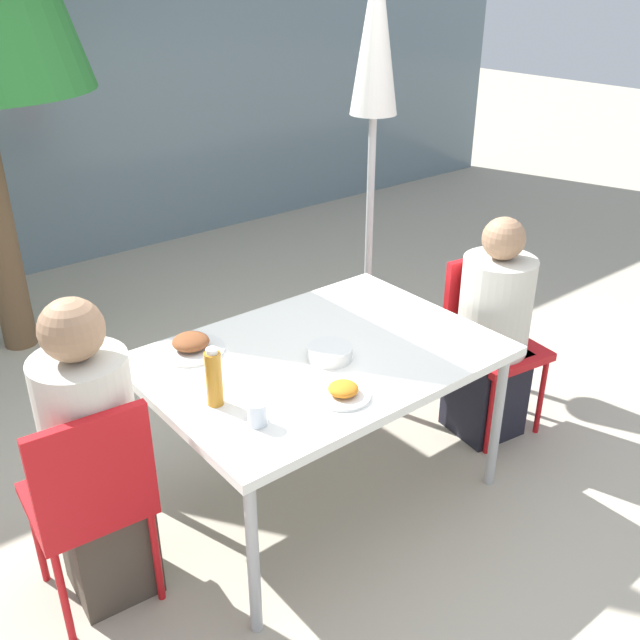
{
  "coord_description": "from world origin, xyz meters",
  "views": [
    {
      "loc": [
        -1.6,
        -2.0,
        2.17
      ],
      "look_at": [
        0.0,
        0.0,
        0.88
      ],
      "focal_mm": 40.0,
      "sensor_mm": 36.0,
      "label": 1
    }
  ],
  "objects_px": {
    "closed_umbrella": "(374,71)",
    "drinking_cup": "(257,414)",
    "person_right": "(492,337)",
    "person_left": "(95,463)",
    "chair_right": "(488,330)",
    "chair_left": "(91,493)",
    "bottle": "(214,378)",
    "salad_bowl": "(331,352)"
  },
  "relations": [
    {
      "from": "closed_umbrella",
      "to": "salad_bowl",
      "type": "height_order",
      "value": "closed_umbrella"
    },
    {
      "from": "chair_right",
      "to": "drinking_cup",
      "type": "bearing_deg",
      "value": 15.56
    },
    {
      "from": "chair_right",
      "to": "drinking_cup",
      "type": "height_order",
      "value": "chair_right"
    },
    {
      "from": "bottle",
      "to": "salad_bowl",
      "type": "height_order",
      "value": "bottle"
    },
    {
      "from": "bottle",
      "to": "person_right",
      "type": "bearing_deg",
      "value": -3.0
    },
    {
      "from": "person_right",
      "to": "closed_umbrella",
      "type": "height_order",
      "value": "closed_umbrella"
    },
    {
      "from": "bottle",
      "to": "salad_bowl",
      "type": "distance_m",
      "value": 0.55
    },
    {
      "from": "person_right",
      "to": "bottle",
      "type": "xyz_separation_m",
      "value": [
        -1.5,
        0.08,
        0.3
      ]
    },
    {
      "from": "drinking_cup",
      "to": "closed_umbrella",
      "type": "bearing_deg",
      "value": 36.64
    },
    {
      "from": "chair_right",
      "to": "bottle",
      "type": "bearing_deg",
      "value": 7.93
    },
    {
      "from": "chair_left",
      "to": "closed_umbrella",
      "type": "bearing_deg",
      "value": 28.18
    },
    {
      "from": "person_right",
      "to": "bottle",
      "type": "height_order",
      "value": "person_right"
    },
    {
      "from": "salad_bowl",
      "to": "bottle",
      "type": "bearing_deg",
      "value": 179.49
    },
    {
      "from": "bottle",
      "to": "drinking_cup",
      "type": "height_order",
      "value": "bottle"
    },
    {
      "from": "person_left",
      "to": "bottle",
      "type": "xyz_separation_m",
      "value": [
        0.43,
        -0.14,
        0.25
      ]
    },
    {
      "from": "chair_left",
      "to": "bottle",
      "type": "height_order",
      "value": "bottle"
    },
    {
      "from": "person_left",
      "to": "closed_umbrella",
      "type": "xyz_separation_m",
      "value": [
        2.09,
        0.86,
        1.06
      ]
    },
    {
      "from": "person_right",
      "to": "bottle",
      "type": "bearing_deg",
      "value": 5.17
    },
    {
      "from": "person_right",
      "to": "person_left",
      "type": "bearing_deg",
      "value": 1.82
    },
    {
      "from": "person_right",
      "to": "chair_left",
      "type": "bearing_deg",
      "value": 4.17
    },
    {
      "from": "closed_umbrella",
      "to": "salad_bowl",
      "type": "bearing_deg",
      "value": -138.21
    },
    {
      "from": "chair_left",
      "to": "person_right",
      "type": "xyz_separation_m",
      "value": [
        1.98,
        -0.14,
        0.01
      ]
    },
    {
      "from": "chair_right",
      "to": "bottle",
      "type": "xyz_separation_m",
      "value": [
        -1.56,
        0.01,
        0.31
      ]
    },
    {
      "from": "person_left",
      "to": "drinking_cup",
      "type": "distance_m",
      "value": 0.61
    },
    {
      "from": "person_left",
      "to": "chair_right",
      "type": "relative_size",
      "value": 1.38
    },
    {
      "from": "person_right",
      "to": "bottle",
      "type": "distance_m",
      "value": 1.53
    },
    {
      "from": "person_right",
      "to": "drinking_cup",
      "type": "distance_m",
      "value": 1.47
    },
    {
      "from": "closed_umbrella",
      "to": "drinking_cup",
      "type": "height_order",
      "value": "closed_umbrella"
    },
    {
      "from": "person_right",
      "to": "closed_umbrella",
      "type": "distance_m",
      "value": 1.56
    },
    {
      "from": "chair_right",
      "to": "closed_umbrella",
      "type": "distance_m",
      "value": 1.51
    },
    {
      "from": "chair_left",
      "to": "person_right",
      "type": "relative_size",
      "value": 0.78
    },
    {
      "from": "person_left",
      "to": "drinking_cup",
      "type": "xyz_separation_m",
      "value": [
        0.47,
        -0.34,
        0.19
      ]
    },
    {
      "from": "person_left",
      "to": "bottle",
      "type": "bearing_deg",
      "value": -13.15
    },
    {
      "from": "person_left",
      "to": "chair_right",
      "type": "xyz_separation_m",
      "value": [
        1.98,
        -0.14,
        -0.06
      ]
    },
    {
      "from": "chair_right",
      "to": "person_right",
      "type": "relative_size",
      "value": 0.78
    },
    {
      "from": "bottle",
      "to": "salad_bowl",
      "type": "relative_size",
      "value": 1.24
    },
    {
      "from": "chair_left",
      "to": "closed_umbrella",
      "type": "relative_size",
      "value": 0.39
    },
    {
      "from": "person_right",
      "to": "drinking_cup",
      "type": "relative_size",
      "value": 13.11
    },
    {
      "from": "chair_left",
      "to": "drinking_cup",
      "type": "xyz_separation_m",
      "value": [
        0.53,
        -0.26,
        0.24
      ]
    },
    {
      "from": "person_left",
      "to": "person_right",
      "type": "height_order",
      "value": "person_left"
    },
    {
      "from": "chair_left",
      "to": "salad_bowl",
      "type": "height_order",
      "value": "chair_left"
    },
    {
      "from": "chair_right",
      "to": "drinking_cup",
      "type": "distance_m",
      "value": 1.54
    }
  ]
}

